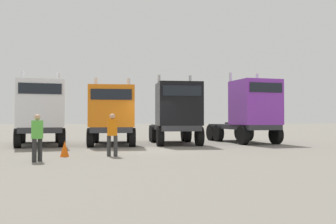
% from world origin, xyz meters
% --- Properties ---
extents(ground, '(200.00, 200.00, 0.00)m').
position_xyz_m(ground, '(0.00, 0.00, 0.00)').
color(ground, slate).
extents(semi_truck_white, '(3.51, 6.49, 4.17)m').
position_xyz_m(semi_truck_white, '(-5.97, 3.69, 1.84)').
color(semi_truck_white, '#333338').
rests_on(semi_truck_white, ground).
extents(semi_truck_orange, '(2.70, 6.25, 3.89)m').
position_xyz_m(semi_truck_orange, '(-2.03, 3.45, 1.73)').
color(semi_truck_orange, '#333338').
rests_on(semi_truck_orange, ground).
extents(semi_truck_black, '(2.64, 5.87, 4.14)m').
position_xyz_m(semi_truck_black, '(1.70, 3.50, 1.86)').
color(semi_truck_black, '#333338').
rests_on(semi_truck_black, ground).
extents(semi_truck_purple, '(3.31, 6.05, 4.42)m').
position_xyz_m(semi_truck_purple, '(6.41, 3.99, 2.01)').
color(semi_truck_purple, '#333338').
rests_on(semi_truck_purple, ground).
extents(visitor_in_hivis, '(0.51, 0.51, 1.71)m').
position_xyz_m(visitor_in_hivis, '(-2.06, -2.74, 0.99)').
color(visitor_in_hivis, '#353535').
rests_on(visitor_in_hivis, ground).
extents(visitor_with_camera, '(0.55, 0.55, 1.66)m').
position_xyz_m(visitor_with_camera, '(-4.68, -4.21, 0.96)').
color(visitor_with_camera, '#2B2B2B').
rests_on(visitor_with_camera, ground).
extents(traffic_cone_near, '(0.36, 0.36, 0.63)m').
position_xyz_m(traffic_cone_near, '(-3.92, -2.62, 0.31)').
color(traffic_cone_near, '#F2590C').
rests_on(traffic_cone_near, ground).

